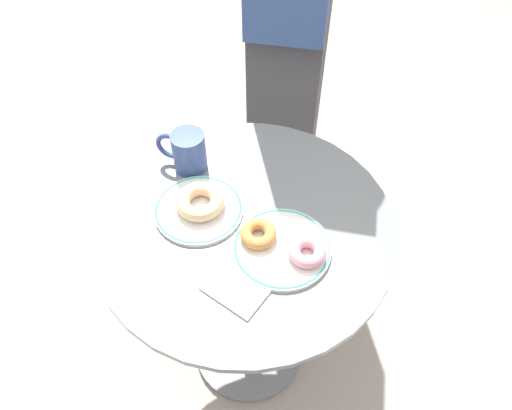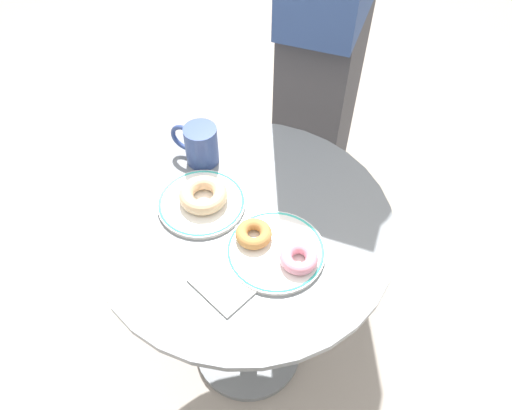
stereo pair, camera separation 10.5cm
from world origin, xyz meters
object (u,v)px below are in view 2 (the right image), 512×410
cafe_table (246,272)px  donut_pink_frosted (299,258)px  plate_left (202,203)px  person_figure (329,20)px  donut_glazed (203,195)px  donut_old_fashioned (254,234)px  plate_right (276,251)px  coffee_mug (200,144)px  paper_napkin (230,279)px

cafe_table → donut_pink_frosted: donut_pink_frosted is taller
plate_left → person_figure: bearing=99.6°
cafe_table → donut_glazed: 0.28m
donut_old_fashioned → person_figure: 0.77m
donut_glazed → donut_old_fashioned: size_ratio=1.41×
plate_right → coffee_mug: size_ratio=1.70×
person_figure → cafe_table: bearing=-71.4°
donut_glazed → paper_napkin: donut_glazed is taller
donut_old_fashioned → paper_napkin: 0.11m
plate_left → donut_glazed: (0.00, 0.01, 0.02)m
person_figure → donut_pink_frosted: bearing=-60.6°
plate_left → plate_right: 0.22m
cafe_table → plate_left: 0.26m
person_figure → donut_glazed: bearing=-80.2°
donut_pink_frosted → coffee_mug: 0.39m
donut_glazed → paper_napkin: 0.22m
plate_left → person_figure: (-0.12, 0.70, 0.11)m
donut_pink_frosted → plate_right: bearing=-174.8°
paper_napkin → donut_glazed: bearing=146.5°
plate_right → donut_pink_frosted: size_ratio=2.67×
plate_right → coffee_mug: (-0.32, 0.11, 0.05)m
plate_left → person_figure: person_figure is taller
plate_left → plate_right: size_ratio=0.96×
plate_left → paper_napkin: bearing=-31.7°
cafe_table → donut_glazed: size_ratio=6.37×
plate_right → donut_old_fashioned: 0.06m
plate_left → plate_right: (0.22, -0.00, 0.00)m
plate_left → donut_old_fashioned: size_ratio=2.56×
donut_pink_frosted → plate_left: bearing=-179.0°
paper_napkin → plate_right: bearing=73.5°
plate_left → paper_napkin: size_ratio=1.58×
donut_old_fashioned → person_figure: size_ratio=0.05×
plate_right → donut_old_fashioned: size_ratio=2.67×
plate_left → donut_old_fashioned: donut_old_fashioned is taller
plate_right → donut_pink_frosted: (0.06, 0.01, 0.02)m
plate_left → coffee_mug: 0.16m
paper_napkin → person_figure: person_figure is taller
donut_pink_frosted → cafe_table: bearing=172.4°
plate_right → paper_napkin: bearing=-106.5°
donut_old_fashioned → paper_napkin: bearing=-78.0°
person_figure → plate_left: bearing=-80.4°
donut_pink_frosted → person_figure: size_ratio=0.05×
donut_old_fashioned → paper_napkin: size_ratio=0.62×
donut_old_fashioned → plate_left: bearing=178.1°
donut_pink_frosted → donut_old_fashioned: (-0.11, -0.01, 0.00)m
person_figure → paper_napkin: bearing=-69.7°
cafe_table → donut_old_fashioned: 0.26m
donut_glazed → person_figure: (-0.12, 0.70, 0.09)m
plate_right → coffee_mug: bearing=160.9°
cafe_table → donut_old_fashioned: bearing=-31.2°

